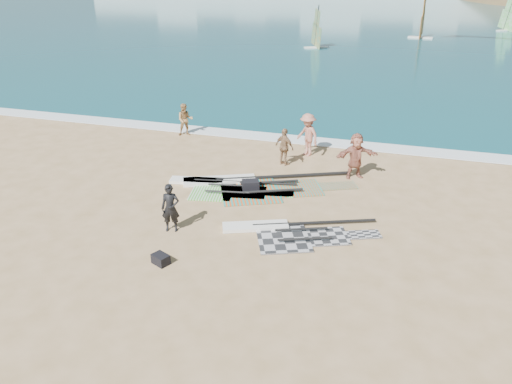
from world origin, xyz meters
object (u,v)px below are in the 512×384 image
(beachgoer_mid, at_px, (308,135))
(beachgoer_back, at_px, (285,147))
(rig_orange, at_px, (256,185))
(beachgoer_right, at_px, (356,156))
(person_wetsuit, at_px, (170,208))
(beachgoer_left, at_px, (185,120))
(rig_grey, at_px, (288,232))
(rig_green, at_px, (219,187))
(gear_bag_near, at_px, (251,186))
(gear_bag_far, at_px, (161,259))

(beachgoer_mid, distance_m, beachgoer_back, 1.56)
(rig_orange, xyz_separation_m, beachgoer_right, (3.45, 1.91, 0.85))
(beachgoer_mid, height_order, beachgoer_back, beachgoer_mid)
(person_wetsuit, relative_size, beachgoer_left, 1.00)
(rig_grey, distance_m, beachgoer_mid, 7.13)
(rig_green, bearing_deg, beachgoer_left, 114.28)
(gear_bag_near, distance_m, beachgoer_back, 2.99)
(beachgoer_right, bearing_deg, gear_bag_near, -174.06)
(beachgoer_back, bearing_deg, rig_orange, 104.41)
(rig_orange, xyz_separation_m, gear_bag_far, (-0.96, -5.91, 0.09))
(person_wetsuit, height_order, beachgoer_left, beachgoer_left)
(rig_green, xyz_separation_m, gear_bag_near, (1.18, 0.13, 0.15))
(rig_orange, distance_m, beachgoer_mid, 4.10)
(beachgoer_right, bearing_deg, beachgoer_left, 132.78)
(person_wetsuit, bearing_deg, rig_orange, 53.35)
(gear_bag_far, bearing_deg, person_wetsuit, 106.41)
(rig_orange, height_order, beachgoer_left, beachgoer_left)
(rig_grey, bearing_deg, beachgoer_right, 51.89)
(gear_bag_far, height_order, beachgoer_left, beachgoer_left)
(gear_bag_near, xyz_separation_m, beachgoer_mid, (1.23, 4.28, 0.74))
(rig_orange, bearing_deg, beachgoer_right, 4.18)
(gear_bag_far, height_order, beachgoer_right, beachgoer_right)
(gear_bag_near, height_order, gear_bag_far, gear_bag_near)
(rig_grey, distance_m, gear_bag_far, 4.03)
(rig_orange, xyz_separation_m, beachgoer_mid, (1.17, 3.83, 0.88))
(rig_green, relative_size, beachgoer_back, 3.15)
(beachgoer_mid, bearing_deg, beachgoer_back, -78.72)
(beachgoer_back, bearing_deg, gear_bag_near, 105.05)
(gear_bag_far, relative_size, beachgoer_mid, 0.25)
(gear_bag_near, height_order, beachgoer_left, beachgoer_left)
(person_wetsuit, relative_size, beachgoer_back, 0.99)
(gear_bag_near, distance_m, beachgoer_mid, 4.52)
(person_wetsuit, distance_m, beachgoer_mid, 8.34)
(person_wetsuit, relative_size, beachgoer_right, 0.86)
(rig_orange, bearing_deg, person_wetsuit, -135.11)
(gear_bag_far, xyz_separation_m, beachgoer_mid, (2.13, 9.74, 0.79))
(rig_orange, xyz_separation_m, person_wetsuit, (-1.50, -4.07, 0.73))
(rig_grey, bearing_deg, gear_bag_near, 104.67)
(rig_orange, xyz_separation_m, beachgoer_left, (-5.05, 4.87, 0.73))
(gear_bag_far, bearing_deg, beachgoer_mid, 77.64)
(rig_grey, distance_m, rig_green, 4.17)
(rig_orange, distance_m, beachgoer_left, 7.05)
(rig_orange, height_order, gear_bag_near, gear_bag_near)
(gear_bag_far, xyz_separation_m, person_wetsuit, (-0.54, 1.84, 0.64))
(rig_grey, relative_size, person_wetsuit, 3.20)
(beachgoer_mid, bearing_deg, rig_green, -81.79)
(rig_green, bearing_deg, rig_grey, -49.37)
(beachgoer_back, xyz_separation_m, beachgoer_right, (2.95, -0.51, 0.12))
(rig_grey, relative_size, gear_bag_near, 8.16)
(gear_bag_far, distance_m, beachgoer_mid, 10.00)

